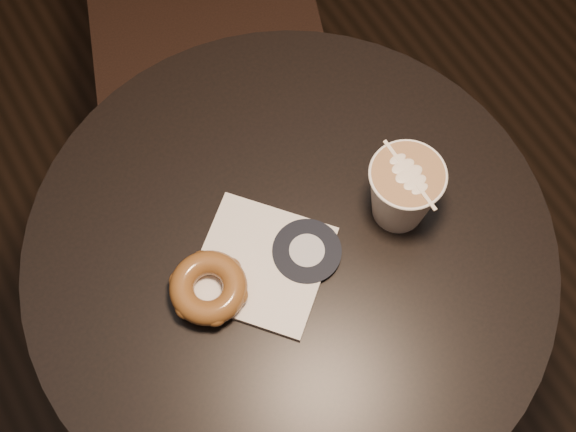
{
  "coord_description": "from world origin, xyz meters",
  "views": [
    {
      "loc": [
        -0.2,
        -0.33,
        1.72
      ],
      "look_at": [
        0.01,
        0.03,
        0.79
      ],
      "focal_mm": 50.0,
      "sensor_mm": 36.0,
      "label": 1
    }
  ],
  "objects_px": {
    "cafe_table": "(290,298)",
    "pastry_bag": "(261,264)",
    "latte_cup": "(403,193)",
    "doughnut": "(208,288)"
  },
  "relations": [
    {
      "from": "cafe_table",
      "to": "doughnut",
      "type": "distance_m",
      "value": 0.25
    },
    {
      "from": "cafe_table",
      "to": "pastry_bag",
      "type": "height_order",
      "value": "pastry_bag"
    },
    {
      "from": "cafe_table",
      "to": "latte_cup",
      "type": "bearing_deg",
      "value": -8.97
    },
    {
      "from": "doughnut",
      "to": "pastry_bag",
      "type": "bearing_deg",
      "value": -0.18
    },
    {
      "from": "cafe_table",
      "to": "pastry_bag",
      "type": "distance_m",
      "value": 0.21
    },
    {
      "from": "pastry_bag",
      "to": "latte_cup",
      "type": "xyz_separation_m",
      "value": [
        0.19,
        -0.03,
        0.05
      ]
    },
    {
      "from": "cafe_table",
      "to": "pastry_bag",
      "type": "xyz_separation_m",
      "value": [
        -0.04,
        0.0,
        0.2
      ]
    },
    {
      "from": "pastry_bag",
      "to": "latte_cup",
      "type": "bearing_deg",
      "value": -47.41
    },
    {
      "from": "latte_cup",
      "to": "pastry_bag",
      "type": "bearing_deg",
      "value": 172.67
    },
    {
      "from": "latte_cup",
      "to": "cafe_table",
      "type": "bearing_deg",
      "value": 171.03
    }
  ]
}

